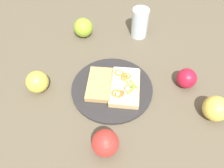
# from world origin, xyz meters

# --- Properties ---
(ground_plane) EXTENTS (2.00, 2.00, 0.00)m
(ground_plane) POSITION_xyz_m (0.00, 0.00, 0.00)
(ground_plane) COLOR brown
(ground_plane) RESTS_ON ground
(plate) EXTENTS (0.29, 0.29, 0.01)m
(plate) POSITION_xyz_m (0.00, 0.00, 0.01)
(plate) COLOR #292728
(plate) RESTS_ON ground_plane
(sandwich) EXTENTS (0.17, 0.11, 0.05)m
(sandwich) POSITION_xyz_m (-0.00, 0.05, 0.03)
(sandwich) COLOR tan
(sandwich) RESTS_ON plate
(bread_slice_side) EXTENTS (0.15, 0.09, 0.02)m
(bread_slice_side) POSITION_xyz_m (0.00, -0.05, 0.02)
(bread_slice_side) COLOR tan
(bread_slice_side) RESTS_ON plate
(apple_0) EXTENTS (0.10, 0.10, 0.07)m
(apple_0) POSITION_xyz_m (-0.07, 0.26, 0.04)
(apple_0) COLOR #B5172E
(apple_0) RESTS_ON ground_plane
(apple_1) EXTENTS (0.10, 0.10, 0.08)m
(apple_1) POSITION_xyz_m (0.05, 0.35, 0.04)
(apple_1) COLOR #DDC04D
(apple_1) RESTS_ON ground_plane
(apple_2) EXTENTS (0.11, 0.11, 0.08)m
(apple_2) POSITION_xyz_m (0.23, 0.02, 0.04)
(apple_2) COLOR red
(apple_2) RESTS_ON ground_plane
(apple_3) EXTENTS (0.11, 0.11, 0.08)m
(apple_3) POSITION_xyz_m (-0.27, -0.18, 0.04)
(apple_3) COLOR #89AC2E
(apple_3) RESTS_ON ground_plane
(apple_4) EXTENTS (0.09, 0.09, 0.08)m
(apple_4) POSITION_xyz_m (0.04, -0.26, 0.04)
(apple_4) COLOR gold
(apple_4) RESTS_ON ground_plane
(drinking_glass) EXTENTS (0.07, 0.07, 0.13)m
(drinking_glass) POSITION_xyz_m (-0.32, 0.06, 0.06)
(drinking_glass) COLOR silver
(drinking_glass) RESTS_ON ground_plane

